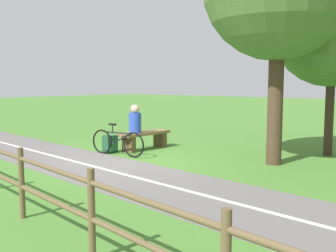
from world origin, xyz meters
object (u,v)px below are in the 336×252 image
(person_seated, at_px, (135,120))
(bicycle, at_px, (117,142))
(bench, at_px, (145,137))
(backpack, at_px, (110,144))
(tree_far_left, at_px, (333,27))

(person_seated, xyz_separation_m, bicycle, (0.80, 0.13, -0.51))
(bench, xyz_separation_m, backpack, (1.00, -0.36, -0.11))
(bicycle, xyz_separation_m, backpack, (-0.17, -0.47, -0.12))
(bench, xyz_separation_m, tree_far_left, (-2.37, 4.34, 2.97))
(bench, xyz_separation_m, person_seated, (0.37, -0.03, 0.51))
(bench, height_order, backpack, bench)
(tree_far_left, bearing_deg, bench, -61.33)
(bench, distance_m, bicycle, 1.18)
(bicycle, bearing_deg, tree_far_left, 32.24)
(person_seated, relative_size, backpack, 1.66)
(bench, bearing_deg, backpack, -16.13)
(person_seated, distance_m, bicycle, 0.96)
(bicycle, distance_m, backpack, 0.52)
(bench, distance_m, tree_far_left, 5.77)
(bench, height_order, bicycle, bicycle)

